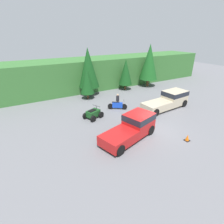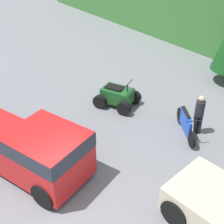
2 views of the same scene
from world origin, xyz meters
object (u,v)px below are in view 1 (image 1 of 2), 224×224
object	(u,v)px
traffic_cone	(187,138)
quad_atv	(93,114)
dirt_bike	(117,106)
pickup_truck_red	(133,127)
pickup_truck_second	(169,99)
rider_person	(118,100)

from	to	relation	value
traffic_cone	quad_atv	bearing A→B (deg)	123.00
dirt_bike	quad_atv	xyz separation A→B (m)	(-3.37, -0.72, 0.02)
pickup_truck_red	dirt_bike	bearing A→B (deg)	54.63
pickup_truck_second	dirt_bike	xyz separation A→B (m)	(-5.58, 2.48, -0.52)
pickup_truck_second	rider_person	distance (m)	6.04
pickup_truck_red	quad_atv	world-z (taller)	pickup_truck_red
pickup_truck_second	traffic_cone	world-z (taller)	pickup_truck_second
rider_person	traffic_cone	bearing A→B (deg)	-49.34
traffic_cone	rider_person	bearing A→B (deg)	98.85
pickup_truck_red	rider_person	xyz separation A→B (m)	(2.23, 6.04, -0.05)
pickup_truck_red	rider_person	bearing A→B (deg)	53.61
pickup_truck_second	rider_person	xyz separation A→B (m)	(-5.33, 2.85, -0.05)
quad_atv	pickup_truck_second	bearing A→B (deg)	-33.58
dirt_bike	pickup_truck_red	bearing A→B (deg)	-74.94
rider_person	pickup_truck_second	bearing A→B (deg)	3.67
pickup_truck_second	traffic_cone	size ratio (longest dim) A/B	11.08
quad_atv	traffic_cone	world-z (taller)	quad_atv
dirt_bike	quad_atv	size ratio (longest dim) A/B	0.87
pickup_truck_second	quad_atv	size ratio (longest dim) A/B	2.77
pickup_truck_red	quad_atv	size ratio (longest dim) A/B	2.49
pickup_truck_red	traffic_cone	bearing A→B (deg)	-53.39
rider_person	traffic_cone	xyz separation A→B (m)	(1.37, -8.77, -0.68)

